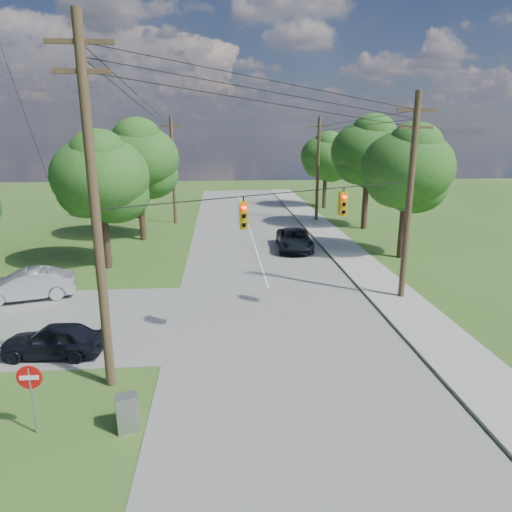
{
  "coord_description": "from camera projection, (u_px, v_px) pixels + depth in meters",
  "views": [
    {
      "loc": [
        -0.65,
        -14.27,
        8.57
      ],
      "look_at": [
        0.88,
        5.0,
        3.31
      ],
      "focal_mm": 32.0,
      "sensor_mm": 36.0,
      "label": 1
    }
  ],
  "objects": [
    {
      "name": "pole_north_e",
      "position": [
        318.0,
        169.0,
        44.21
      ],
      "size": [
        2.0,
        0.32,
        10.0
      ],
      "color": "brown",
      "rests_on": "ground"
    },
    {
      "name": "sidewalk_east",
      "position": [
        421.0,
        319.0,
        21.48
      ],
      "size": [
        2.6,
        100.0,
        0.12
      ],
      "primitive_type": "cube",
      "color": "#ADA9A2",
      "rests_on": "ground"
    },
    {
      "name": "main_road",
      "position": [
        280.0,
        325.0,
        20.98
      ],
      "size": [
        10.0,
        100.0,
        0.03
      ],
      "primitive_type": "cube",
      "color": "gray",
      "rests_on": "ground"
    },
    {
      "name": "tree_w_far",
      "position": [
        135.0,
        156.0,
        45.43
      ],
      "size": [
        6.0,
        6.0,
        8.73
      ],
      "color": "#462F23",
      "rests_on": "ground"
    },
    {
      "name": "do_not_enter_sign",
      "position": [
        30.0,
        384.0,
        13.02
      ],
      "size": [
        0.73,
        0.08,
        2.2
      ],
      "rotation": [
        0.0,
        0.0,
        -0.01
      ],
      "color": "gray",
      "rests_on": "ground"
    },
    {
      "name": "tree_w_near",
      "position": [
        101.0,
        176.0,
        28.28
      ],
      "size": [
        6.0,
        6.0,
        8.4
      ],
      "color": "#462F23",
      "rests_on": "ground"
    },
    {
      "name": "tree_e_near",
      "position": [
        407.0,
        168.0,
        30.69
      ],
      "size": [
        6.2,
        6.2,
        8.81
      ],
      "color": "#462F23",
      "rests_on": "ground"
    },
    {
      "name": "pole_ne",
      "position": [
        410.0,
        196.0,
        22.96
      ],
      "size": [
        2.0,
        0.32,
        10.5
      ],
      "color": "brown",
      "rests_on": "ground"
    },
    {
      "name": "pole_north_w",
      "position": [
        173.0,
        170.0,
        43.15
      ],
      "size": [
        2.0,
        0.32,
        10.0
      ],
      "color": "brown",
      "rests_on": "ground"
    },
    {
      "name": "car_main_north",
      "position": [
        294.0,
        240.0,
        34.23
      ],
      "size": [
        2.85,
        5.57,
        1.51
      ],
      "primitive_type": "imported",
      "rotation": [
        0.0,
        0.0,
        -0.07
      ],
      "color": "black",
      "rests_on": "main_road"
    },
    {
      "name": "control_cabinet",
      "position": [
        127.0,
        413.0,
        13.44
      ],
      "size": [
        0.74,
        0.62,
        1.15
      ],
      "primitive_type": "cube",
      "rotation": [
        0.0,
        0.0,
        0.3
      ],
      "color": "gray",
      "rests_on": "ground"
    },
    {
      "name": "car_cross_dark",
      "position": [
        54.0,
        340.0,
        17.88
      ],
      "size": [
        4.0,
        1.83,
        1.33
      ],
      "primitive_type": "imported",
      "rotation": [
        0.0,
        0.0,
        -1.64
      ],
      "color": "black",
      "rests_on": "cross_road"
    },
    {
      "name": "car_cross_silver",
      "position": [
        27.0,
        285.0,
        23.92
      ],
      "size": [
        5.05,
        2.95,
        1.57
      ],
      "primitive_type": "imported",
      "rotation": [
        0.0,
        0.0,
        -1.28
      ],
      "color": "#ABACB2",
      "rests_on": "cross_road"
    },
    {
      "name": "tree_w_mid",
      "position": [
        138.0,
        158.0,
        35.88
      ],
      "size": [
        6.4,
        6.4,
        9.22
      ],
      "color": "#462F23",
      "rests_on": "ground"
    },
    {
      "name": "traffic_signals",
      "position": [
        297.0,
        208.0,
        19.03
      ],
      "size": [
        4.91,
        3.27,
        1.05
      ],
      "color": "#CF9F0C",
      "rests_on": "ground"
    },
    {
      "name": "tree_e_far",
      "position": [
        326.0,
        156.0,
        51.9
      ],
      "size": [
        5.8,
        5.8,
        8.32
      ],
      "color": "#462F23",
      "rests_on": "ground"
    },
    {
      "name": "power_lines",
      "position": [
        258.0,
        121.0,
        24.84
      ],
      "size": [
        13.93,
        29.62,
        4.93
      ],
      "color": "black",
      "rests_on": "ground"
    },
    {
      "name": "ground",
      "position": [
        242.0,
        385.0,
        16.02
      ],
      "size": [
        140.0,
        140.0,
        0.0
      ],
      "primitive_type": "plane",
      "color": "#37581D",
      "rests_on": "ground"
    },
    {
      "name": "pole_sw",
      "position": [
        95.0,
        209.0,
        14.42
      ],
      "size": [
        2.0,
        0.32,
        12.0
      ],
      "color": "brown",
      "rests_on": "ground"
    },
    {
      "name": "tree_e_mid",
      "position": [
        368.0,
        152.0,
        40.17
      ],
      "size": [
        6.6,
        6.6,
        9.64
      ],
      "color": "#462F23",
      "rests_on": "ground"
    }
  ]
}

